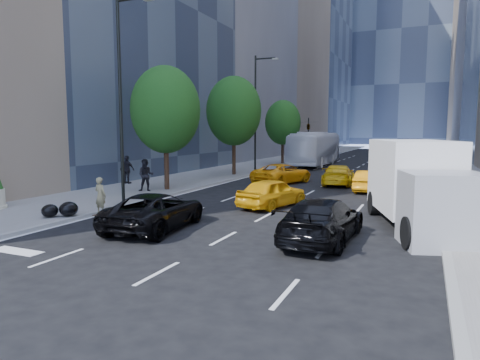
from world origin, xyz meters
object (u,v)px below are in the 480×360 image
at_px(black_sedan_mercedes, 322,220).
at_px(city_bus, 315,149).
at_px(skateboarder, 100,198).
at_px(box_truck, 419,184).
at_px(black_sedan_lincoln, 156,211).

distance_m(black_sedan_mercedes, city_bus, 32.54).
bearing_deg(skateboarder, box_truck, -161.37).
distance_m(black_sedan_lincoln, box_truck, 10.00).
xyz_separation_m(skateboarder, box_truck, (12.71, 2.95, 0.89)).
relative_size(city_bus, box_truck, 1.75).
bearing_deg(skateboarder, black_sedan_lincoln, 169.10).
height_order(skateboarder, city_bus, city_bus).
bearing_deg(black_sedan_lincoln, box_truck, -161.74).
xyz_separation_m(black_sedan_lincoln, city_bus, (-1.69, 32.26, 1.11)).
height_order(city_bus, box_truck, city_bus).
bearing_deg(black_sedan_lincoln, skateboarder, -21.98).
xyz_separation_m(black_sedan_lincoln, box_truck, (9.11, 4.01, 1.00)).
relative_size(black_sedan_lincoln, box_truck, 0.67).
distance_m(skateboarder, city_bus, 31.27).
distance_m(skateboarder, black_sedan_lincoln, 3.76).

